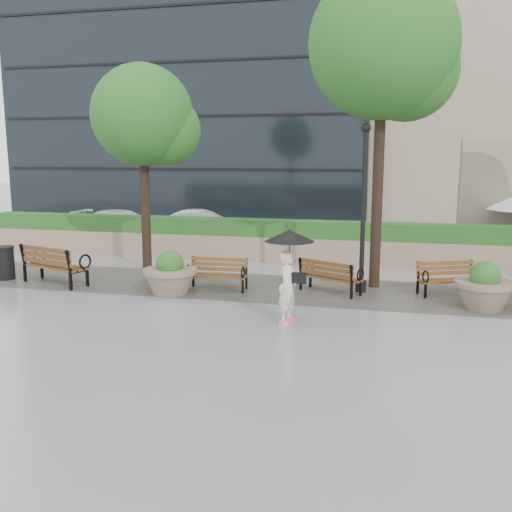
% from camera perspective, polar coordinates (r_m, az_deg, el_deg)
% --- Properties ---
extents(ground, '(100.00, 100.00, 0.00)m').
position_cam_1_polar(ground, '(12.17, 2.38, -6.66)').
color(ground, gray).
rests_on(ground, ground).
extents(cobble_strip, '(28.00, 3.20, 0.01)m').
position_cam_1_polar(cobble_strip, '(15.02, 4.59, -3.38)').
color(cobble_strip, '#383330').
rests_on(cobble_strip, ground).
extents(hedge_wall, '(24.00, 0.80, 1.35)m').
position_cam_1_polar(hedge_wall, '(18.78, 6.52, 1.40)').
color(hedge_wall, '#997A63').
rests_on(hedge_wall, ground).
extents(asphalt_street, '(40.00, 7.00, 0.00)m').
position_cam_1_polar(asphalt_street, '(22.81, 7.72, 1.27)').
color(asphalt_street, black).
rests_on(asphalt_street, ground).
extents(bench_0, '(2.12, 1.39, 1.07)m').
position_cam_1_polar(bench_0, '(16.47, -19.45, -1.60)').
color(bench_0, brown).
rests_on(bench_0, ground).
extents(bench_1, '(1.56, 0.65, 0.82)m').
position_cam_1_polar(bench_1, '(14.95, -3.87, -2.48)').
color(bench_1, brown).
rests_on(bench_1, ground).
extents(bench_2, '(1.71, 1.28, 0.86)m').
position_cam_1_polar(bench_2, '(14.71, 7.40, -2.72)').
color(bench_2, brown).
rests_on(bench_2, ground).
extents(bench_3, '(1.65, 1.18, 0.83)m').
position_cam_1_polar(bench_3, '(15.21, 18.69, -2.79)').
color(bench_3, brown).
rests_on(bench_3, ground).
extents(planter_left, '(1.36, 1.36, 1.14)m').
position_cam_1_polar(planter_left, '(14.58, -8.58, -2.09)').
color(planter_left, '#7F6B56').
rests_on(planter_left, ground).
extents(planter_right, '(1.33, 1.33, 1.11)m').
position_cam_1_polar(planter_right, '(14.10, 21.86, -3.21)').
color(planter_right, '#7F6B56').
rests_on(planter_right, ground).
extents(trash_bin, '(0.54, 0.54, 0.90)m').
position_cam_1_polar(trash_bin, '(17.60, -23.79, -0.72)').
color(trash_bin, black).
rests_on(trash_bin, ground).
extents(lamppost, '(0.28, 0.28, 4.27)m').
position_cam_1_polar(lamppost, '(14.68, 10.66, 3.63)').
color(lamppost, black).
rests_on(lamppost, ground).
extents(tree_0, '(3.14, 2.99, 6.13)m').
position_cam_1_polar(tree_0, '(17.55, -10.73, 13.23)').
color(tree_0, black).
rests_on(tree_0, ground).
extents(tree_1, '(3.78, 3.74, 8.08)m').
position_cam_1_polar(tree_1, '(15.49, 13.17, 19.31)').
color(tree_1, black).
rests_on(tree_1, ground).
extents(car_left, '(4.13, 1.74, 1.19)m').
position_cam_1_polar(car_left, '(24.41, -13.09, 3.09)').
color(car_left, white).
rests_on(car_left, ground).
extents(car_right, '(3.89, 1.94, 1.22)m').
position_cam_1_polar(car_right, '(23.55, -5.36, 3.10)').
color(car_right, white).
rests_on(car_right, ground).
extents(pedestrian, '(1.07, 1.07, 1.96)m').
position_cam_1_polar(pedestrian, '(11.91, 3.28, -1.11)').
color(pedestrian, beige).
rests_on(pedestrian, ground).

